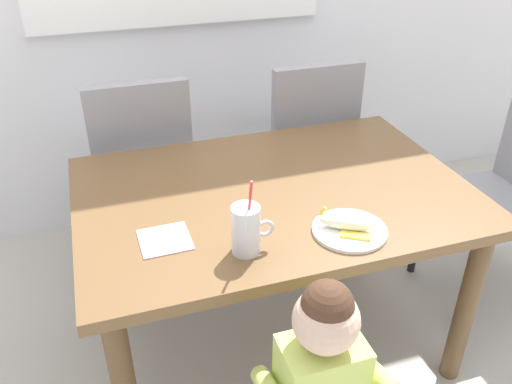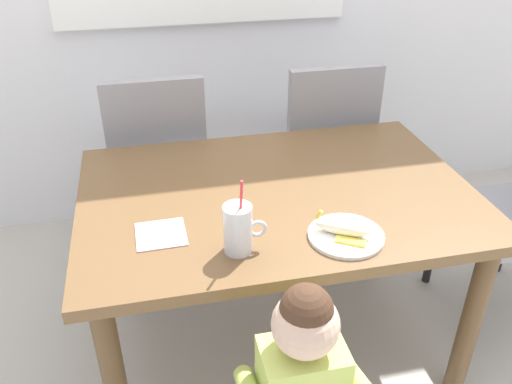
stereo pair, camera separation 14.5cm
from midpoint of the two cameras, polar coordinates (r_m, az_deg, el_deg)
The scene contains 9 objects.
ground_plane at distance 2.29m, azimuth 3.80°, elevation -15.59°, with size 24.00×24.00×0.00m, color #B7B2A8.
dining_table at distance 1.88m, azimuth 4.45°, elevation -2.38°, with size 1.35×0.93×0.72m.
dining_chair_left at distance 2.45m, azimuth -8.77°, elevation 3.41°, with size 0.44×0.45×0.96m.
dining_chair_right at distance 2.59m, azimuth 8.81°, elevation 5.00°, with size 0.44×0.45×0.96m.
toddler_standing at distance 1.48m, azimuth 7.94°, elevation -19.56°, with size 0.33×0.24×0.84m.
milk_cup at distance 1.51m, azimuth 0.84°, elevation -4.33°, with size 0.13×0.08×0.25m.
snack_plate at distance 1.63m, azimuth 12.20°, elevation -4.68°, with size 0.23×0.23×0.01m, color white.
peeled_banana at distance 1.61m, azimuth 12.00°, elevation -3.98°, with size 0.17×0.15×0.07m.
paper_napkin at distance 1.62m, azimuth -7.71°, elevation -4.60°, with size 0.15×0.15×0.00m, color silver.
Camera 2 is at (-0.41, -1.52, 1.66)m, focal length 37.13 mm.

